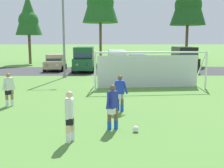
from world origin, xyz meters
The scene contains 15 objects.
ground_plane centered at (0.00, 15.00, 0.00)m, with size 400.00×400.00×0.00m, color #598C3D.
parking_lot_strip centered at (0.00, 26.73, 0.00)m, with size 52.00×8.40×0.01m, color #3D3D3F.
soccer_ball centered at (1.47, 6.82, 0.11)m, with size 0.22×0.22×0.22m.
soccer_goal centered at (3.25, 15.97, 1.29)m, with size 7.56×2.61×2.57m.
player_striker_near centered at (1.03, 9.81, 0.82)m, with size 0.72×0.29×1.64m.
player_midfield_center centered at (0.66, 7.16, 0.82)m, with size 0.53×0.62×1.64m.
player_defender_far centered at (-0.72, 5.92, 0.82)m, with size 0.27×0.73×1.64m.
player_winger_right centered at (-4.36, 10.82, 0.82)m, with size 0.54×0.62×1.64m.
parked_car_slot_far_left centered at (-5.16, 27.07, 0.88)m, with size 2.12×4.24×1.72m.
parked_car_slot_left centered at (-1.98, 26.07, 1.34)m, with size 2.24×4.82×2.52m.
parked_car_slot_center_left centered at (1.44, 26.99, 1.11)m, with size 2.34×4.70×2.16m.
parked_car_slot_center centered at (3.56, 25.95, 0.88)m, with size 2.07×4.22×1.72m.
parked_car_slot_center_right centered at (8.44, 26.39, 1.34)m, with size 2.27×4.83×2.52m.
tree_mid_left centered at (-10.18, 35.55, 6.42)m, with size 3.50×3.50×9.35m.
street_lamp centered at (-3.13, 21.47, 4.24)m, with size 2.00×0.32×8.21m.
Camera 1 is at (0.50, -2.57, 3.21)m, focal length 44.46 mm.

